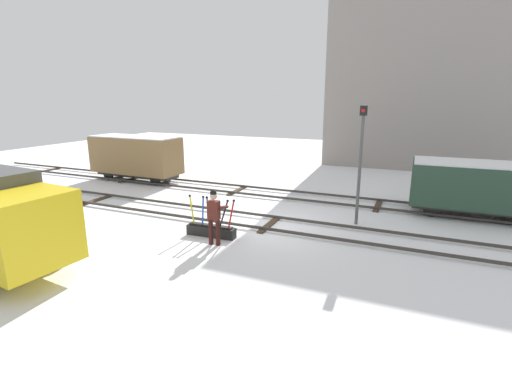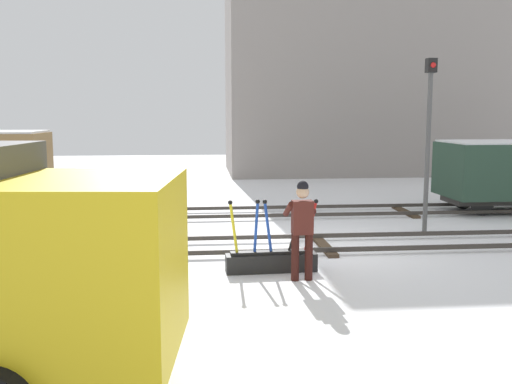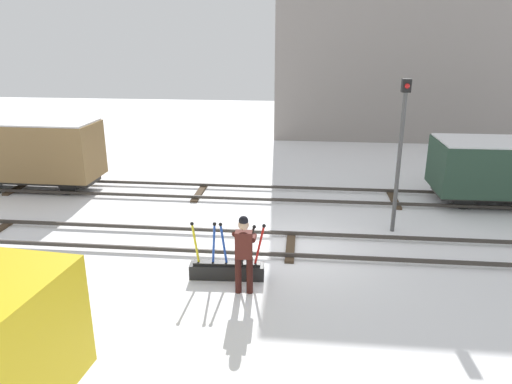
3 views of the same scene
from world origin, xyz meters
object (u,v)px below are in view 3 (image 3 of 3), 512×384
switch_lever_frame (227,268)px  signal_post (401,143)px  rail_worker (244,249)px  freight_car_back_track (27,151)px

switch_lever_frame → signal_post: (4.48, 3.37, 2.44)m
signal_post → rail_worker: bearing=-135.0°
signal_post → switch_lever_frame: bearing=-143.0°
rail_worker → switch_lever_frame: bearing=126.4°
freight_car_back_track → signal_post: bearing=-11.3°
switch_lever_frame → freight_car_back_track: bearing=141.5°
freight_car_back_track → rail_worker: bearing=-36.0°
switch_lever_frame → signal_post: size_ratio=0.41×
switch_lever_frame → signal_post: 6.11m
switch_lever_frame → rail_worker: 1.14m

